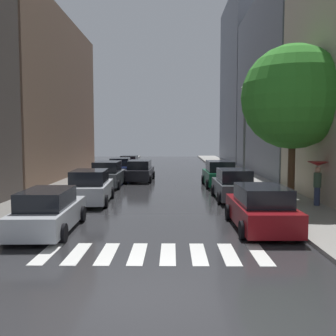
{
  "coord_description": "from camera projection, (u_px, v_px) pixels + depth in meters",
  "views": [
    {
      "loc": [
        0.58,
        -8.12,
        3.47
      ],
      "look_at": [
        0.22,
        22.48,
        0.99
      ],
      "focal_mm": 41.44,
      "sensor_mm": 36.0,
      "label": 1
    }
  ],
  "objects": [
    {
      "name": "building_right_mid",
      "position": [
        287.0,
        88.0,
        35.34
      ],
      "size": [
        6.0,
        18.08,
        15.84
      ],
      "primitive_type": "cube",
      "color": "slate",
      "rests_on": "ground"
    },
    {
      "name": "parked_car_left_fifth",
      "position": [
        130.0,
        163.0,
        40.18
      ],
      "size": [
        2.06,
        4.64,
        1.53
      ],
      "rotation": [
        0.0,
        0.0,
        1.55
      ],
      "color": "maroon",
      "rests_on": "ground"
    },
    {
      "name": "parked_car_left_fourth",
      "position": [
        120.0,
        168.0,
        33.56
      ],
      "size": [
        2.12,
        4.26,
        1.65
      ],
      "rotation": [
        0.0,
        0.0,
        1.61
      ],
      "color": "navy",
      "rests_on": "ground"
    },
    {
      "name": "car_midroad",
      "position": [
        140.0,
        171.0,
        30.46
      ],
      "size": [
        2.19,
        4.72,
        1.63
      ],
      "rotation": [
        0.0,
        0.0,
        1.54
      ],
      "color": "black",
      "rests_on": "ground"
    },
    {
      "name": "lamp_post_right",
      "position": [
        244.0,
        128.0,
        26.73
      ],
      "size": [
        0.6,
        0.28,
        6.76
      ],
      "color": "#595B60",
      "rests_on": "sidewalk_right"
    },
    {
      "name": "building_right_far",
      "position": [
        249.0,
        82.0,
        52.52
      ],
      "size": [
        6.0,
        15.93,
        21.74
      ],
      "primitive_type": "cube",
      "color": "slate",
      "rests_on": "ground"
    },
    {
      "name": "parked_car_left_nearest",
      "position": [
        49.0,
        212.0,
        14.12
      ],
      "size": [
        2.11,
        4.82,
        1.58
      ],
      "rotation": [
        0.0,
        0.0,
        1.6
      ],
      "color": "#B2B7BF",
      "rests_on": "ground"
    },
    {
      "name": "street_tree_right",
      "position": [
        293.0,
        97.0,
        19.71
      ],
      "size": [
        5.29,
        5.29,
        7.98
      ],
      "color": "#513823",
      "rests_on": "sidewalk_right"
    },
    {
      "name": "ground_plane",
      "position": [
        166.0,
        179.0,
        32.3
      ],
      "size": [
        28.0,
        72.0,
        0.04
      ],
      "primitive_type": "cube",
      "color": "#29292C"
    },
    {
      "name": "parked_car_left_second",
      "position": [
        90.0,
        188.0,
        20.28
      ],
      "size": [
        2.32,
        4.55,
        1.74
      ],
      "rotation": [
        0.0,
        0.0,
        1.62
      ],
      "color": "#B2B7BF",
      "rests_on": "ground"
    },
    {
      "name": "pedestrian_foreground",
      "position": [
        318.0,
        174.0,
        18.63
      ],
      "size": [
        1.02,
        1.02,
        2.12
      ],
      "rotation": [
        0.0,
        0.0,
        2.72
      ],
      "color": "navy",
      "rests_on": "sidewalk_right"
    },
    {
      "name": "parked_car_left_third",
      "position": [
        108.0,
        175.0,
        26.87
      ],
      "size": [
        2.13,
        4.53,
        1.77
      ],
      "rotation": [
        0.0,
        0.0,
        1.56
      ],
      "color": "#474C51",
      "rests_on": "ground"
    },
    {
      "name": "sidewalk_left",
      "position": [
        88.0,
        177.0,
        32.37
      ],
      "size": [
        3.0,
        72.0,
        0.15
      ],
      "primitive_type": "cube",
      "color": "gray",
      "rests_on": "ground"
    },
    {
      "name": "parked_car_right_second",
      "position": [
        233.0,
        185.0,
        21.31
      ],
      "size": [
        2.12,
        4.45,
        1.7
      ],
      "rotation": [
        0.0,
        0.0,
        1.58
      ],
      "color": "#474C51",
      "rests_on": "ground"
    },
    {
      "name": "sidewalk_right",
      "position": [
        244.0,
        178.0,
        32.22
      ],
      "size": [
        3.0,
        72.0,
        0.15
      ],
      "primitive_type": "cube",
      "color": "gray",
      "rests_on": "ground"
    },
    {
      "name": "building_left_mid",
      "position": [
        33.0,
        98.0,
        32.13
      ],
      "size": [
        6.0,
        20.07,
        13.31
      ],
      "primitive_type": "cube",
      "color": "#8C6B56",
      "rests_on": "ground"
    },
    {
      "name": "parked_car_right_nearest",
      "position": [
        261.0,
        209.0,
        14.54
      ],
      "size": [
        2.17,
        4.78,
        1.65
      ],
      "rotation": [
        0.0,
        0.0,
        1.58
      ],
      "color": "maroon",
      "rests_on": "ground"
    },
    {
      "name": "parked_car_right_third",
      "position": [
        219.0,
        175.0,
        27.08
      ],
      "size": [
        2.26,
        4.39,
        1.79
      ],
      "rotation": [
        0.0,
        0.0,
        1.6
      ],
      "color": "#0C4C2D",
      "rests_on": "ground"
    },
    {
      "name": "crosswalk_stripes",
      "position": [
        153.0,
        254.0,
        11.48
      ],
      "size": [
        6.75,
        2.2,
        0.01
      ],
      "color": "silver",
      "rests_on": "ground"
    }
  ]
}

